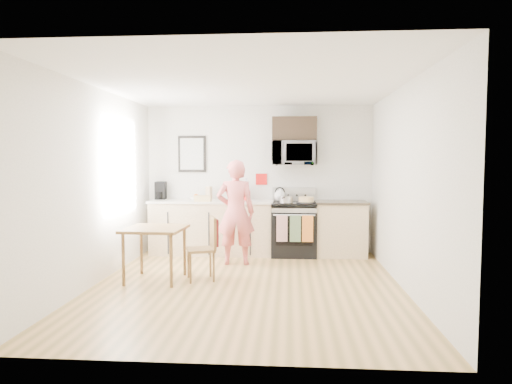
# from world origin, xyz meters

# --- Properties ---
(floor) EXTENTS (4.60, 4.60, 0.00)m
(floor) POSITION_xyz_m (0.00, 0.00, 0.00)
(floor) COLOR olive
(floor) RESTS_ON ground
(back_wall) EXTENTS (4.00, 0.04, 2.60)m
(back_wall) POSITION_xyz_m (0.00, 2.30, 1.30)
(back_wall) COLOR white
(back_wall) RESTS_ON floor
(front_wall) EXTENTS (4.00, 0.04, 2.60)m
(front_wall) POSITION_xyz_m (0.00, -2.30, 1.30)
(front_wall) COLOR white
(front_wall) RESTS_ON floor
(left_wall) EXTENTS (0.04, 4.60, 2.60)m
(left_wall) POSITION_xyz_m (-2.00, 0.00, 1.30)
(left_wall) COLOR white
(left_wall) RESTS_ON floor
(right_wall) EXTENTS (0.04, 4.60, 2.60)m
(right_wall) POSITION_xyz_m (2.00, 0.00, 1.30)
(right_wall) COLOR white
(right_wall) RESTS_ON floor
(ceiling) EXTENTS (4.00, 4.60, 0.04)m
(ceiling) POSITION_xyz_m (0.00, 0.00, 2.60)
(ceiling) COLOR white
(ceiling) RESTS_ON back_wall
(window) EXTENTS (0.06, 1.40, 1.50)m
(window) POSITION_xyz_m (-1.96, 0.80, 1.55)
(window) COLOR white
(window) RESTS_ON left_wall
(cabinet_left) EXTENTS (2.10, 0.60, 0.90)m
(cabinet_left) POSITION_xyz_m (-0.80, 2.00, 0.45)
(cabinet_left) COLOR tan
(cabinet_left) RESTS_ON floor
(countertop_left) EXTENTS (2.14, 0.64, 0.04)m
(countertop_left) POSITION_xyz_m (-0.80, 2.00, 0.92)
(countertop_left) COLOR beige
(countertop_left) RESTS_ON cabinet_left
(cabinet_right) EXTENTS (0.84, 0.60, 0.90)m
(cabinet_right) POSITION_xyz_m (1.43, 2.00, 0.45)
(cabinet_right) COLOR tan
(cabinet_right) RESTS_ON floor
(countertop_right) EXTENTS (0.88, 0.64, 0.04)m
(countertop_right) POSITION_xyz_m (1.43, 2.00, 0.92)
(countertop_right) COLOR black
(countertop_right) RESTS_ON cabinet_right
(range) EXTENTS (0.76, 0.70, 1.16)m
(range) POSITION_xyz_m (0.63, 1.98, 0.44)
(range) COLOR black
(range) RESTS_ON floor
(microwave) EXTENTS (0.76, 0.51, 0.42)m
(microwave) POSITION_xyz_m (0.63, 2.08, 1.76)
(microwave) COLOR #B0B0B5
(microwave) RESTS_ON back_wall
(upper_cabinet) EXTENTS (0.76, 0.35, 0.40)m
(upper_cabinet) POSITION_xyz_m (0.63, 2.12, 2.18)
(upper_cabinet) COLOR black
(upper_cabinet) RESTS_ON back_wall
(wall_art) EXTENTS (0.50, 0.04, 0.65)m
(wall_art) POSITION_xyz_m (-1.20, 2.28, 1.75)
(wall_art) COLOR black
(wall_art) RESTS_ON back_wall
(wall_trivet) EXTENTS (0.20, 0.02, 0.20)m
(wall_trivet) POSITION_xyz_m (0.05, 2.28, 1.30)
(wall_trivet) COLOR red
(wall_trivet) RESTS_ON back_wall
(person) EXTENTS (0.63, 0.44, 1.64)m
(person) POSITION_xyz_m (-0.29, 1.23, 0.82)
(person) COLOR #C33537
(person) RESTS_ON floor
(dining_table) EXTENTS (0.78, 0.78, 0.73)m
(dining_table) POSITION_xyz_m (-1.27, 0.18, 0.64)
(dining_table) COLOR brown
(dining_table) RESTS_ON floor
(chair) EXTENTS (0.49, 0.46, 0.87)m
(chair) POSITION_xyz_m (-0.54, 0.29, 0.56)
(chair) COLOR brown
(chair) RESTS_ON floor
(knife_block) EXTENTS (0.11, 0.15, 0.22)m
(knife_block) POSITION_xyz_m (-0.28, 2.12, 1.05)
(knife_block) COLOR brown
(knife_block) RESTS_ON countertop_left
(utensil_crock) EXTENTS (0.13, 0.13, 0.38)m
(utensil_crock) POSITION_xyz_m (-0.20, 2.10, 1.09)
(utensil_crock) COLOR red
(utensil_crock) RESTS_ON countertop_left
(fruit_bowl) EXTENTS (0.30, 0.30, 0.11)m
(fruit_bowl) POSITION_xyz_m (-1.09, 2.03, 0.98)
(fruit_bowl) COLOR white
(fruit_bowl) RESTS_ON countertop_left
(milk_carton) EXTENTS (0.12, 0.12, 0.23)m
(milk_carton) POSITION_xyz_m (-0.87, 2.13, 1.06)
(milk_carton) COLOR tan
(milk_carton) RESTS_ON countertop_left
(coffee_maker) EXTENTS (0.19, 0.27, 0.31)m
(coffee_maker) POSITION_xyz_m (-1.75, 2.16, 1.09)
(coffee_maker) COLOR black
(coffee_maker) RESTS_ON countertop_left
(bread_bag) EXTENTS (0.28, 0.13, 0.10)m
(bread_bag) POSITION_xyz_m (-0.91, 1.78, 0.99)
(bread_bag) COLOR tan
(bread_bag) RESTS_ON countertop_left
(cake) EXTENTS (0.31, 0.31, 0.10)m
(cake) POSITION_xyz_m (0.83, 1.79, 0.97)
(cake) COLOR black
(cake) RESTS_ON range
(kettle) EXTENTS (0.19, 0.19, 0.25)m
(kettle) POSITION_xyz_m (0.38, 2.12, 1.03)
(kettle) COLOR white
(kettle) RESTS_ON range
(pot) EXTENTS (0.22, 0.37, 0.11)m
(pot) POSITION_xyz_m (0.49, 1.79, 0.98)
(pot) COLOR #B0B0B5
(pot) RESTS_ON range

